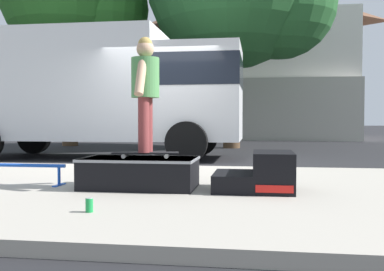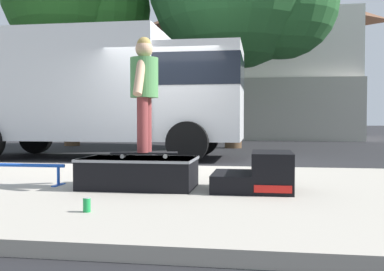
{
  "view_description": "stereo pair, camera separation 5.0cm",
  "coord_description": "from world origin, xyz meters",
  "px_view_note": "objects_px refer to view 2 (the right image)",
  "views": [
    {
      "loc": [
        2.07,
        -8.25,
        0.93
      ],
      "look_at": [
        1.04,
        -1.24,
        0.68
      ],
      "focal_mm": 41.57,
      "sensor_mm": 36.0,
      "label": 1
    },
    {
      "loc": [
        2.12,
        -8.24,
        0.93
      ],
      "look_at": [
        1.04,
        -1.24,
        0.68
      ],
      "focal_mm": 41.57,
      "sensor_mm": 36.0,
      "label": 2
    }
  ],
  "objects_px": {
    "kicker_ramp": "(260,174)",
    "skater_kid": "(144,85)",
    "skateboard": "(145,153)",
    "grind_rail": "(13,169)",
    "skate_box": "(139,172)",
    "box_truck": "(102,88)",
    "soda_can": "(87,205)"
  },
  "relations": [
    {
      "from": "kicker_ramp",
      "to": "grind_rail",
      "type": "relative_size",
      "value": 0.66
    },
    {
      "from": "skate_box",
      "to": "kicker_ramp",
      "type": "height_order",
      "value": "kicker_ramp"
    },
    {
      "from": "skate_box",
      "to": "grind_rail",
      "type": "height_order",
      "value": "skate_box"
    },
    {
      "from": "skateboard",
      "to": "soda_can",
      "type": "relative_size",
      "value": 6.37
    },
    {
      "from": "skateboard",
      "to": "skater_kid",
      "type": "xyz_separation_m",
      "value": [
        0.0,
        0.0,
        0.81
      ]
    },
    {
      "from": "skate_box",
      "to": "skater_kid",
      "type": "height_order",
      "value": "skater_kid"
    },
    {
      "from": "skater_kid",
      "to": "box_truck",
      "type": "height_order",
      "value": "box_truck"
    },
    {
      "from": "skate_box",
      "to": "grind_rail",
      "type": "bearing_deg",
      "value": 178.79
    },
    {
      "from": "grind_rail",
      "to": "skateboard",
      "type": "relative_size",
      "value": 1.7
    },
    {
      "from": "grind_rail",
      "to": "skate_box",
      "type": "bearing_deg",
      "value": -1.21
    },
    {
      "from": "grind_rail",
      "to": "skater_kid",
      "type": "xyz_separation_m",
      "value": [
        1.71,
        -0.04,
        1.03
      ]
    },
    {
      "from": "skateboard",
      "to": "skate_box",
      "type": "bearing_deg",
      "value": 173.81
    },
    {
      "from": "soda_can",
      "to": "box_truck",
      "type": "bearing_deg",
      "value": 109.18
    },
    {
      "from": "grind_rail",
      "to": "box_truck",
      "type": "height_order",
      "value": "box_truck"
    },
    {
      "from": "skater_kid",
      "to": "box_truck",
      "type": "xyz_separation_m",
      "value": [
        -2.5,
        5.34,
        0.36
      ]
    },
    {
      "from": "skate_box",
      "to": "skateboard",
      "type": "xyz_separation_m",
      "value": [
        0.07,
        -0.01,
        0.22
      ]
    },
    {
      "from": "grind_rail",
      "to": "skater_kid",
      "type": "relative_size",
      "value": 1.01
    },
    {
      "from": "skater_kid",
      "to": "box_truck",
      "type": "relative_size",
      "value": 0.2
    },
    {
      "from": "kicker_ramp",
      "to": "skater_kid",
      "type": "distance_m",
      "value": 1.7
    },
    {
      "from": "skate_box",
      "to": "skater_kid",
      "type": "distance_m",
      "value": 1.03
    },
    {
      "from": "skate_box",
      "to": "skateboard",
      "type": "height_order",
      "value": "skateboard"
    },
    {
      "from": "soda_can",
      "to": "kicker_ramp",
      "type": "bearing_deg",
      "value": 43.63
    },
    {
      "from": "skate_box",
      "to": "skater_kid",
      "type": "relative_size",
      "value": 0.99
    },
    {
      "from": "soda_can",
      "to": "box_truck",
      "type": "distance_m",
      "value": 7.32
    },
    {
      "from": "skate_box",
      "to": "box_truck",
      "type": "height_order",
      "value": "box_truck"
    },
    {
      "from": "skate_box",
      "to": "soda_can",
      "type": "xyz_separation_m",
      "value": [
        -0.07,
        -1.43,
        -0.13
      ]
    },
    {
      "from": "kicker_ramp",
      "to": "box_truck",
      "type": "relative_size",
      "value": 0.13
    },
    {
      "from": "grind_rail",
      "to": "soda_can",
      "type": "xyz_separation_m",
      "value": [
        1.56,
        -1.46,
        -0.13
      ]
    },
    {
      "from": "skater_kid",
      "to": "soda_can",
      "type": "height_order",
      "value": "skater_kid"
    },
    {
      "from": "skate_box",
      "to": "kicker_ramp",
      "type": "distance_m",
      "value": 1.42
    },
    {
      "from": "skater_kid",
      "to": "grind_rail",
      "type": "bearing_deg",
      "value": 178.58
    },
    {
      "from": "grind_rail",
      "to": "skater_kid",
      "type": "distance_m",
      "value": 1.99
    }
  ]
}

